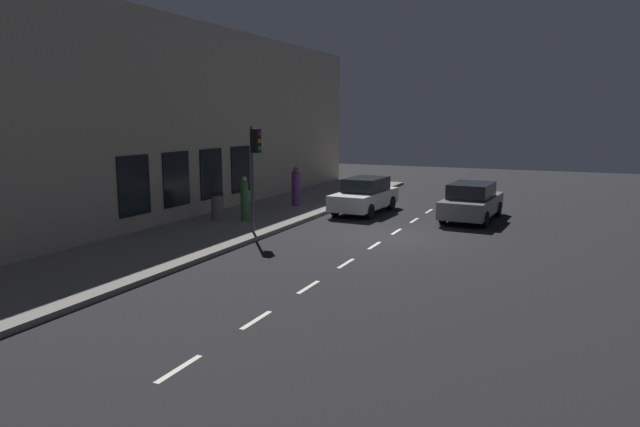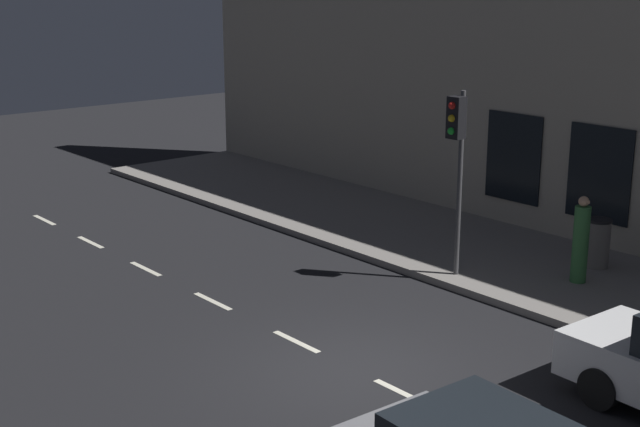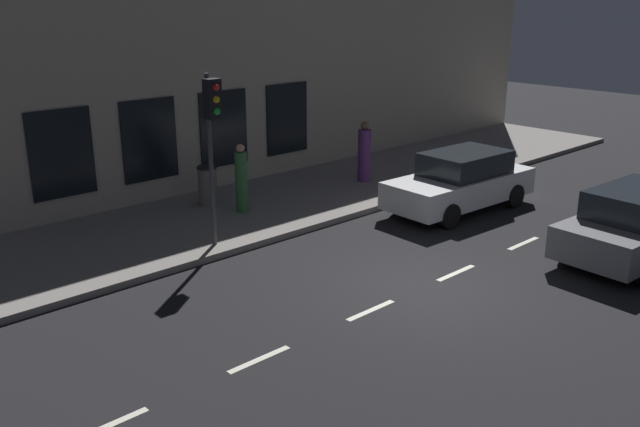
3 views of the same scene
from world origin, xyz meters
name	(u,v)px [view 1 (image 1 of 3)]	position (x,y,z in m)	size (l,w,h in m)	color
ground_plane	(389,237)	(0.00, 0.00, 0.00)	(60.00, 60.00, 0.00)	black
sidewalk	(241,222)	(6.25, 0.00, 0.07)	(4.50, 32.00, 0.15)	gray
building_facade	(186,121)	(8.80, 0.00, 4.10)	(0.65, 32.00, 8.22)	#B2A893
lane_centre_line	(396,232)	(0.00, -1.00, 0.00)	(0.12, 27.20, 0.01)	beige
traffic_light	(255,154)	(4.40, 1.92, 3.00)	(0.45, 0.32, 3.82)	#424244
parked_car_0	(472,201)	(-2.16, -4.69, 0.79)	(2.08, 4.66, 1.58)	slate
parked_car_1	(365,195)	(2.59, -4.65, 0.79)	(1.98, 4.46, 1.58)	silver
pedestrian_0	(296,187)	(6.02, -4.52, 0.99)	(0.41, 0.41, 1.82)	#5B2D70
pedestrian_1	(245,200)	(6.07, 0.00, 0.99)	(0.33, 0.33, 1.79)	#336B38
trash_bin	(217,207)	(7.18, 0.30, 0.68)	(0.53, 0.53, 1.06)	slate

